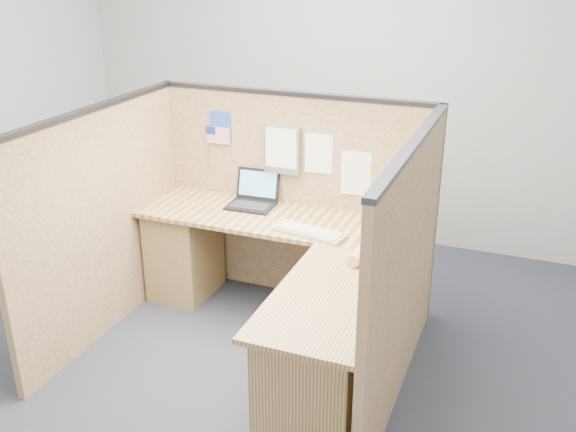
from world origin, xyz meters
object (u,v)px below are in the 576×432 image
at_px(mouse, 368,241).
at_px(l_desk, 281,292).
at_px(laptop, 254,197).
at_px(keyboard, 309,232).

bearing_deg(mouse, l_desk, -159.47).
relative_size(l_desk, mouse, 17.33).
bearing_deg(laptop, mouse, -24.01).
relative_size(keyboard, mouse, 4.45).
relative_size(laptop, keyboard, 0.66).
bearing_deg(l_desk, laptop, 127.68).
bearing_deg(laptop, l_desk, -54.83).
xyz_separation_m(l_desk, mouse, (0.51, 0.19, 0.36)).
xyz_separation_m(l_desk, laptop, (-0.43, 0.56, 0.39)).
xyz_separation_m(laptop, keyboard, (0.55, -0.35, -0.04)).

